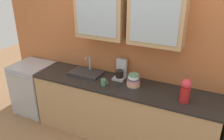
{
  "coord_description": "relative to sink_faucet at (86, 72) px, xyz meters",
  "views": [
    {
      "loc": [
        1.13,
        -2.68,
        2.41
      ],
      "look_at": [
        -0.15,
        0.0,
        1.08
      ],
      "focal_mm": 37.56,
      "sensor_mm": 36.0,
      "label": 1
    }
  ],
  "objects": [
    {
      "name": "back_wall_unit",
      "position": [
        0.64,
        0.23,
        0.5
      ],
      "size": [
        4.42,
        0.41,
        2.53
      ],
      "color": "#B76638",
      "rests_on": "ground_plane"
    },
    {
      "name": "ground_plane",
      "position": [
        0.64,
        -0.09,
        -0.9
      ],
      "size": [
        10.0,
        10.0,
        0.0
      ],
      "primitive_type": "plane",
      "color": "#936B47"
    },
    {
      "name": "vase",
      "position": [
        1.5,
        -0.18,
        0.14
      ],
      "size": [
        0.12,
        0.12,
        0.31
      ],
      "color": "#B21E1E",
      "rests_on": "counter"
    },
    {
      "name": "coffee_maker",
      "position": [
        0.54,
        0.1,
        0.09
      ],
      "size": [
        0.17,
        0.2,
        0.29
      ],
      "color": "#B7B7BC",
      "rests_on": "counter"
    },
    {
      "name": "bowl_stack",
      "position": [
        0.79,
        -0.05,
        0.06
      ],
      "size": [
        0.19,
        0.19,
        0.18
      ],
      "color": "#E0AD7F",
      "rests_on": "counter"
    },
    {
      "name": "cup_near_sink",
      "position": [
        0.42,
        -0.22,
        0.03
      ],
      "size": [
        0.11,
        0.07,
        0.09
      ],
      "color": "#4C7F59",
      "rests_on": "counter"
    },
    {
      "name": "sink_faucet",
      "position": [
        0.0,
        0.0,
        0.0
      ],
      "size": [
        0.49,
        0.31,
        0.25
      ],
      "color": "#2D2D30",
      "rests_on": "counter"
    },
    {
      "name": "dishwasher",
      "position": [
        -1.02,
        -0.1,
        -0.46
      ],
      "size": [
        0.6,
        0.62,
        0.88
      ],
      "color": "#ADAFB5",
      "rests_on": "ground_plane"
    },
    {
      "name": "counter",
      "position": [
        0.64,
        -0.09,
        -0.46
      ],
      "size": [
        2.66,
        0.64,
        0.88
      ],
      "color": "tan",
      "rests_on": "ground_plane"
    }
  ]
}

